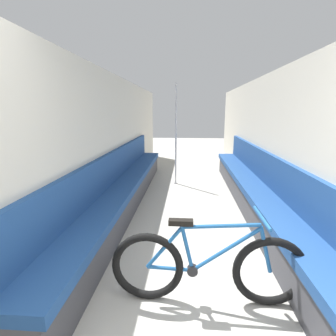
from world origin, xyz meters
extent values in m
cube|color=beige|center=(-1.32, 3.50, 1.10)|extent=(0.10, 10.20, 2.20)
cube|color=beige|center=(1.32, 3.50, 1.10)|extent=(0.10, 10.20, 2.20)
cube|color=#3D3D42|center=(-1.04, 3.33, 0.19)|extent=(0.38, 5.84, 0.38)
cube|color=navy|center=(-1.04, 3.33, 0.43)|extent=(0.45, 5.84, 0.10)
cube|color=navy|center=(-1.23, 3.33, 0.72)|extent=(0.07, 5.84, 0.49)
cube|color=#3D3D42|center=(1.04, 3.33, 0.19)|extent=(0.38, 5.84, 0.38)
cube|color=navy|center=(1.04, 3.33, 0.43)|extent=(0.45, 5.84, 0.10)
cube|color=navy|center=(1.23, 3.33, 0.72)|extent=(0.07, 5.84, 0.49)
torus|color=black|center=(-0.36, 1.19, 0.31)|extent=(0.61, 0.07, 0.61)
torus|color=black|center=(0.66, 1.19, 0.31)|extent=(0.61, 0.07, 0.61)
cylinder|color=#1E5693|center=(-0.16, 1.19, 0.30)|extent=(0.38, 0.03, 0.05)
cylinder|color=#1E5693|center=(-0.22, 1.19, 0.48)|extent=(0.30, 0.03, 0.38)
cylinder|color=#1E5693|center=(-0.03, 1.19, 0.51)|extent=(0.13, 0.03, 0.44)
cylinder|color=#1E5693|center=(0.29, 1.19, 0.49)|extent=(0.55, 0.03, 0.42)
cylinder|color=#1E5693|center=(0.24, 1.19, 0.70)|extent=(0.64, 0.03, 0.07)
cylinder|color=#1E5693|center=(0.61, 1.19, 0.51)|extent=(0.13, 0.03, 0.40)
cylinder|color=black|center=(0.03, 1.19, 0.29)|extent=(0.09, 0.06, 0.09)
cube|color=black|center=(-0.08, 1.19, 0.72)|extent=(0.20, 0.07, 0.04)
cylinder|color=#1E5693|center=(0.56, 1.19, 0.78)|extent=(0.02, 0.46, 0.02)
cylinder|color=gray|center=(-0.28, 4.91, 0.01)|extent=(0.08, 0.08, 0.01)
cylinder|color=silver|center=(-0.28, 4.91, 1.09)|extent=(0.04, 0.04, 2.18)
camera|label=1|loc=(-0.04, -0.78, 1.60)|focal=28.00mm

